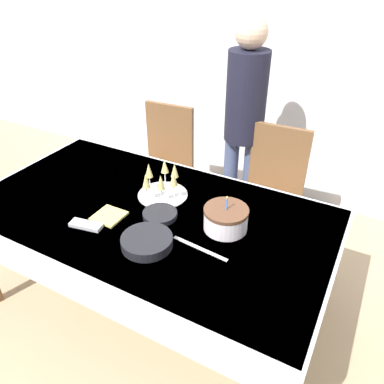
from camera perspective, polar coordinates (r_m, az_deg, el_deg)
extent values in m
plane|color=tan|center=(2.54, -5.65, -16.42)|extent=(12.00, 12.00, 0.00)
cube|color=silver|center=(3.25, 10.89, 22.12)|extent=(8.00, 0.05, 2.70)
cube|color=white|center=(2.06, -6.71, -3.16)|extent=(1.95, 1.05, 0.03)
cube|color=white|center=(2.11, -6.56, -5.15)|extent=(1.98, 1.08, 0.21)
cylinder|color=brown|center=(3.06, -15.59, 0.64)|extent=(0.06, 0.06, 0.70)
cylinder|color=brown|center=(2.39, 19.56, -10.53)|extent=(0.06, 0.06, 0.70)
cube|color=brown|center=(2.96, -4.97, 2.47)|extent=(0.44, 0.44, 0.04)
cube|color=brown|center=(2.98, -3.39, 8.65)|extent=(0.40, 0.06, 0.50)
cylinder|color=brown|center=(2.88, -3.38, -3.84)|extent=(0.04, 0.04, 0.41)
cylinder|color=brown|center=(3.04, -9.40, -2.08)|extent=(0.04, 0.04, 0.41)
cylinder|color=brown|center=(3.14, -0.30, -0.30)|extent=(0.04, 0.04, 0.41)
cylinder|color=brown|center=(3.29, -5.99, 1.15)|extent=(0.04, 0.04, 0.41)
cube|color=brown|center=(2.64, 11.26, -2.13)|extent=(0.44, 0.44, 0.04)
cube|color=brown|center=(2.67, 13.05, 4.77)|extent=(0.40, 0.05, 0.50)
cylinder|color=brown|center=(2.61, 13.39, -9.23)|extent=(0.04, 0.04, 0.41)
cylinder|color=brown|center=(2.68, 5.93, -7.15)|extent=(0.04, 0.04, 0.41)
cylinder|color=brown|center=(2.89, 15.21, -4.86)|extent=(0.04, 0.04, 0.41)
cylinder|color=brown|center=(2.95, 8.46, -3.09)|extent=(0.04, 0.04, 0.41)
cylinder|color=white|center=(1.89, 5.15, -4.30)|extent=(0.22, 0.22, 0.10)
cylinder|color=brown|center=(1.85, 5.24, -2.83)|extent=(0.22, 0.22, 0.02)
cylinder|color=#3F72D8|center=(1.83, 5.30, -1.84)|extent=(0.01, 0.01, 0.06)
sphere|color=#F9CC4C|center=(1.81, 5.36, -0.85)|extent=(0.01, 0.01, 0.01)
cylinder|color=silver|center=(2.17, -4.48, -0.41)|extent=(0.29, 0.29, 0.01)
cylinder|color=silver|center=(2.12, -2.74, -0.96)|extent=(0.05, 0.05, 0.00)
cylinder|color=silver|center=(2.10, -2.77, 0.05)|extent=(0.01, 0.01, 0.08)
cone|color=#E0CC72|center=(2.05, -2.83, 2.05)|extent=(0.04, 0.04, 0.08)
cylinder|color=silver|center=(2.20, -2.59, 0.40)|extent=(0.05, 0.05, 0.00)
cylinder|color=silver|center=(2.18, -2.62, 1.40)|extent=(0.01, 0.01, 0.08)
cone|color=#E0CC72|center=(2.13, -2.67, 3.35)|extent=(0.04, 0.04, 0.08)
cylinder|color=silver|center=(2.25, -4.06, 1.11)|extent=(0.05, 0.05, 0.00)
cylinder|color=silver|center=(2.22, -4.11, 2.09)|extent=(0.01, 0.01, 0.08)
cone|color=#E0CC72|center=(2.18, -4.20, 4.01)|extent=(0.04, 0.04, 0.08)
cylinder|color=silver|center=(2.21, -6.40, 0.40)|extent=(0.05, 0.05, 0.00)
cylinder|color=silver|center=(2.19, -6.47, 1.39)|extent=(0.01, 0.01, 0.08)
cone|color=#E0CC72|center=(2.15, -6.60, 3.33)|extent=(0.04, 0.04, 0.08)
cylinder|color=silver|center=(2.12, -6.80, -1.26)|extent=(0.05, 0.05, 0.00)
cylinder|color=silver|center=(2.09, -6.87, -0.25)|extent=(0.01, 0.01, 0.08)
cone|color=#E0CC72|center=(2.05, -7.03, 1.75)|extent=(0.04, 0.04, 0.08)
cylinder|color=silver|center=(2.09, -4.63, -1.52)|extent=(0.05, 0.05, 0.00)
cylinder|color=silver|center=(2.07, -4.68, -0.50)|extent=(0.01, 0.01, 0.08)
cone|color=#E0CC72|center=(2.03, -4.79, 1.52)|extent=(0.04, 0.04, 0.08)
cylinder|color=black|center=(1.82, -6.84, -8.00)|extent=(0.25, 0.25, 0.01)
cylinder|color=black|center=(1.81, -6.86, -7.83)|extent=(0.25, 0.25, 0.01)
cylinder|color=black|center=(1.81, -6.87, -7.66)|extent=(0.25, 0.25, 0.01)
cylinder|color=black|center=(1.80, -6.89, -7.49)|extent=(0.25, 0.25, 0.01)
cylinder|color=black|center=(1.80, -6.90, -7.32)|extent=(0.25, 0.25, 0.01)
cylinder|color=black|center=(1.80, -6.92, -7.15)|extent=(0.25, 0.25, 0.01)
cylinder|color=black|center=(1.79, -6.93, -6.98)|extent=(0.25, 0.25, 0.01)
cylinder|color=black|center=(1.99, -4.89, -3.67)|extent=(0.18, 0.18, 0.01)
cylinder|color=black|center=(1.99, -4.90, -3.50)|extent=(0.18, 0.18, 0.01)
cylinder|color=black|center=(1.99, -4.91, -3.34)|extent=(0.18, 0.18, 0.01)
cylinder|color=black|center=(1.98, -4.92, -3.18)|extent=(0.18, 0.18, 0.01)
cube|color=silver|center=(1.79, 1.21, -8.59)|extent=(0.30, 0.05, 0.00)
cube|color=silver|center=(1.99, -15.84, -4.86)|extent=(0.18, 0.09, 0.02)
cube|color=#E0D166|center=(2.03, -12.53, -3.59)|extent=(0.15, 0.15, 0.01)
cylinder|color=#3F4C72|center=(2.97, 5.80, 1.59)|extent=(0.11, 0.11, 0.78)
cylinder|color=#3F4C72|center=(2.93, 8.67, 0.80)|extent=(0.11, 0.11, 0.78)
cylinder|color=black|center=(2.65, 8.27, 14.13)|extent=(0.28, 0.28, 0.62)
sphere|color=#D8B293|center=(2.56, 9.06, 22.93)|extent=(0.21, 0.21, 0.21)
cube|color=#E559B2|center=(3.39, -24.73, -2.42)|extent=(0.21, 0.13, 0.27)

